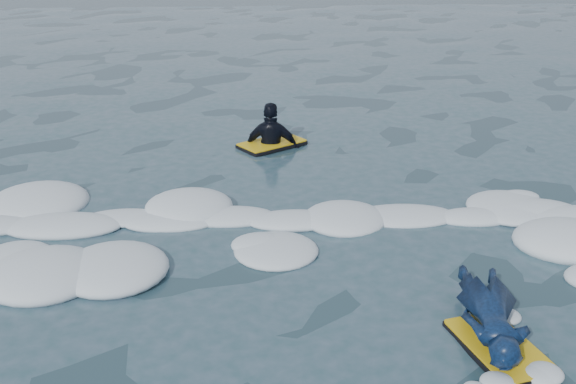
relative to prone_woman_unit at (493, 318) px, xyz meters
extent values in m
plane|color=#182B3A|center=(-2.67, 1.14, -0.20)|extent=(120.00, 120.00, 0.00)
cube|color=black|center=(0.00, -0.22, -0.17)|extent=(0.81, 1.14, 0.05)
cube|color=gold|center=(0.00, -0.22, -0.13)|extent=(0.78, 1.11, 0.02)
imported|color=navy|center=(0.00, 0.03, 0.02)|extent=(0.78, 1.60, 0.37)
cube|color=black|center=(-1.75, 5.53, -0.17)|extent=(1.18, 1.06, 0.05)
cube|color=gold|center=(-1.75, 5.53, -0.13)|extent=(1.15, 1.03, 0.02)
imported|color=black|center=(-1.75, 5.53, -0.27)|extent=(0.96, 0.52, 1.56)
camera|label=1|loc=(-2.13, -5.37, 3.41)|focal=45.00mm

